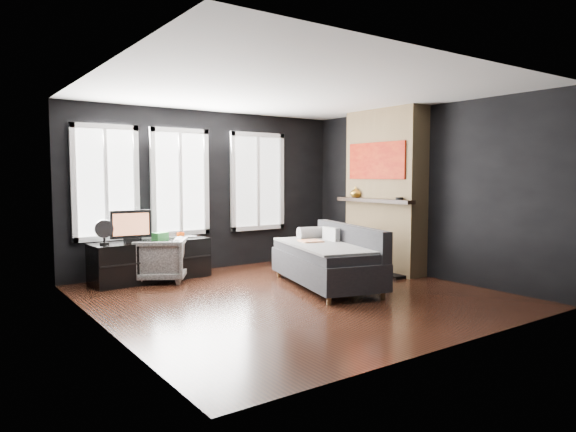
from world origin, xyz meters
TOP-DOWN VIEW (x-y plane):
  - floor at (0.00, 0.00)m, footprint 5.00×5.00m
  - ceiling at (0.00, 0.00)m, footprint 5.00×5.00m
  - wall_back at (0.00, 2.50)m, footprint 5.00×0.02m
  - wall_left at (-2.50, 0.00)m, footprint 0.02×5.00m
  - wall_right at (2.50, 0.00)m, footprint 0.02×5.00m
  - windows at (-0.45, 2.46)m, footprint 4.00×0.16m
  - fireplace at (2.30, 0.60)m, footprint 0.70×1.62m
  - sofa at (0.69, 0.19)m, footprint 1.54×2.28m
  - stripe_pillow at (1.00, 0.44)m, footprint 0.13×0.37m
  - armchair at (-1.10, 1.95)m, footprint 0.95×0.96m
  - media_console at (-1.20, 2.10)m, footprint 1.83×0.69m
  - monitor at (-1.51, 2.07)m, footprint 0.62×0.18m
  - desk_fan at (-1.91, 2.03)m, footprint 0.30×0.30m
  - mug at (-0.71, 2.12)m, footprint 0.14×0.11m
  - book at (-0.57, 2.20)m, footprint 0.15×0.02m
  - storage_box at (-1.08, 2.03)m, footprint 0.26×0.22m
  - mantel_vase at (2.05, 1.05)m, footprint 0.23×0.24m
  - mantel_clock at (2.05, 0.05)m, footprint 0.12×0.12m

SIDE VIEW (x-z plane):
  - floor at x=0.00m, z-range 0.00..0.00m
  - media_console at x=-1.20m, z-range 0.00..0.62m
  - armchair at x=-1.10m, z-range 0.00..0.74m
  - sofa at x=0.69m, z-range 0.00..0.90m
  - stripe_pillow at x=1.00m, z-range 0.47..0.83m
  - mug at x=-0.71m, z-range 0.62..0.74m
  - storage_box at x=-1.08m, z-range 0.62..0.74m
  - book at x=-0.57m, z-range 0.62..0.82m
  - desk_fan at x=-1.91m, z-range 0.62..0.99m
  - monitor at x=-1.51m, z-range 0.62..1.16m
  - mantel_clock at x=2.05m, z-range 1.23..1.27m
  - mantel_vase at x=2.05m, z-range 1.23..1.41m
  - wall_back at x=0.00m, z-range 0.00..2.70m
  - wall_left at x=-2.50m, z-range 0.00..2.70m
  - wall_right at x=2.50m, z-range 0.00..2.70m
  - fireplace at x=2.30m, z-range 0.00..2.70m
  - windows at x=-0.45m, z-range 1.50..3.26m
  - ceiling at x=0.00m, z-range 2.70..2.70m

